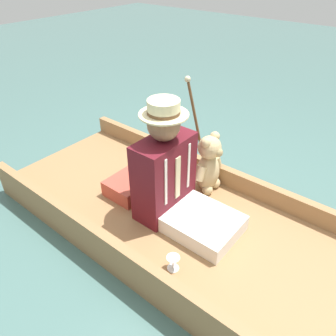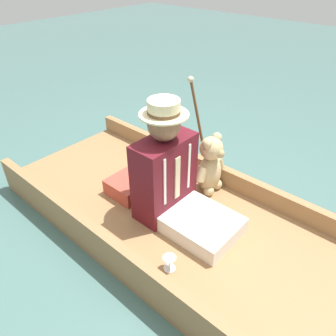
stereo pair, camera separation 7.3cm
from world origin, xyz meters
TOP-DOWN VIEW (x-y plane):
  - ground_plane at (0.00, 0.00)m, footprint 16.00×16.00m
  - punt_boat at (0.00, 0.00)m, footprint 1.10×2.78m
  - seat_cushion at (-0.01, -0.48)m, footprint 0.39×0.27m
  - seated_person at (0.01, -0.08)m, footprint 0.42×0.69m
  - teddy_bear at (-0.38, -0.06)m, footprint 0.32×0.19m
  - wine_glass at (0.37, 0.21)m, footprint 0.08×0.08m
  - walking_cane at (-0.45, -0.23)m, footprint 0.04×0.26m

SIDE VIEW (x-z plane):
  - ground_plane at x=0.00m, z-range 0.00..0.00m
  - punt_boat at x=0.00m, z-range -0.06..0.22m
  - seat_cushion at x=-0.01m, z-range 0.14..0.25m
  - wine_glass at x=0.37m, z-range 0.16..0.25m
  - teddy_bear at x=-0.38m, z-range 0.12..0.58m
  - seated_person at x=0.01m, z-range 0.02..0.83m
  - walking_cane at x=-0.45m, z-range 0.20..1.00m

